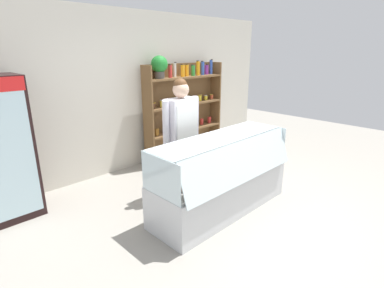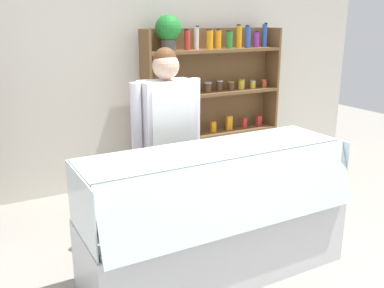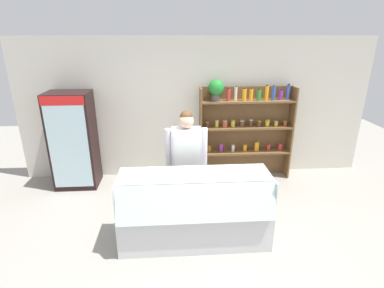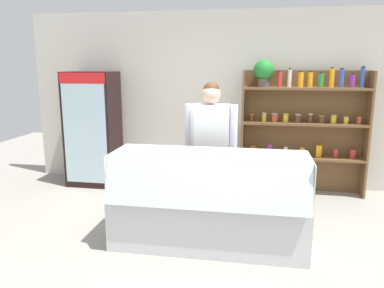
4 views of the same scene
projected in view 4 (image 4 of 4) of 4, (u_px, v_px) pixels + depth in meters
The scene contains 6 objects.
ground_plane at pixel (226, 251), 3.86m from camera, with size 12.00×12.00×0.00m, color gray.
back_wall at pixel (240, 100), 5.84m from camera, with size 6.80×0.10×2.70m, color beige.
drinks_fridge at pixel (93, 129), 5.92m from camera, with size 0.76×0.59×1.79m.
shelving_unit at pixel (298, 118), 5.47m from camera, with size 1.79×0.30×1.96m.
deli_display_case at pixel (208, 217), 3.95m from camera, with size 2.03×0.74×1.01m.
shop_clerk at pixel (211, 140), 4.47m from camera, with size 0.63×0.25×1.70m.
Camera 4 is at (0.27, -3.56, 1.89)m, focal length 35.00 mm.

